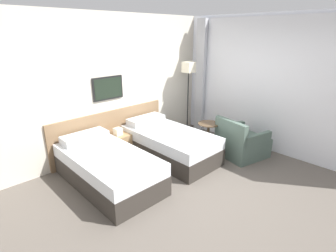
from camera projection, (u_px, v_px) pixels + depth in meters
ground_plane at (198, 186)px, 4.22m from camera, size 16.00×16.00×0.00m
wall_headboard at (118, 88)px, 5.20m from camera, size 10.00×0.10×2.70m
wall_window at (276, 87)px, 5.12m from camera, size 0.21×4.58×2.70m
bed_near_door at (108, 167)px, 4.24m from camera, size 0.99×1.91×0.67m
bed_near_window at (169, 144)px, 5.15m from camera, size 0.99×1.91×0.67m
nightstand at (119, 145)px, 5.19m from camera, size 0.41×0.37×0.59m
floor_lamp at (189, 75)px, 5.95m from camera, size 0.24×0.24×1.72m
side_table at (208, 132)px, 5.34m from camera, size 0.43×0.43×0.61m
armchair at (241, 144)px, 5.20m from camera, size 0.97×0.93×0.79m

